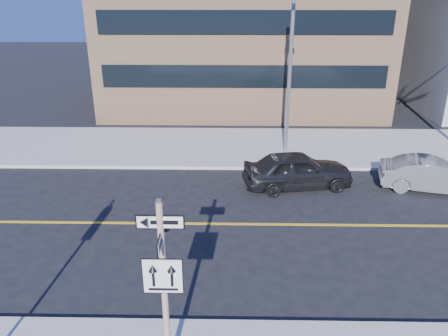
{
  "coord_description": "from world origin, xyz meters",
  "views": [
    {
      "loc": [
        1.32,
        -9.56,
        7.76
      ],
      "look_at": [
        1.06,
        4.0,
        2.16
      ],
      "focal_mm": 35.0,
      "sensor_mm": 36.0,
      "label": 1
    }
  ],
  "objects_px": {
    "parked_car_a": "(298,170)",
    "streetlight_a": "(291,59)",
    "sign_pole": "(164,281)",
    "parked_car_b": "(433,175)"
  },
  "relations": [
    {
      "from": "sign_pole",
      "to": "parked_car_a",
      "type": "height_order",
      "value": "sign_pole"
    },
    {
      "from": "sign_pole",
      "to": "parked_car_a",
      "type": "bearing_deg",
      "value": 67.32
    },
    {
      "from": "streetlight_a",
      "to": "sign_pole",
      "type": "bearing_deg",
      "value": -106.77
    },
    {
      "from": "streetlight_a",
      "to": "parked_car_b",
      "type": "bearing_deg",
      "value": -34.26
    },
    {
      "from": "sign_pole",
      "to": "streetlight_a",
      "type": "height_order",
      "value": "streetlight_a"
    },
    {
      "from": "parked_car_a",
      "to": "streetlight_a",
      "type": "height_order",
      "value": "streetlight_a"
    },
    {
      "from": "sign_pole",
      "to": "streetlight_a",
      "type": "bearing_deg",
      "value": 73.23
    },
    {
      "from": "sign_pole",
      "to": "parked_car_b",
      "type": "relative_size",
      "value": 0.99
    },
    {
      "from": "sign_pole",
      "to": "parked_car_a",
      "type": "xyz_separation_m",
      "value": [
        4.06,
        9.73,
        -1.67
      ]
    },
    {
      "from": "parked_car_a",
      "to": "parked_car_b",
      "type": "distance_m",
      "value": 5.49
    }
  ]
}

